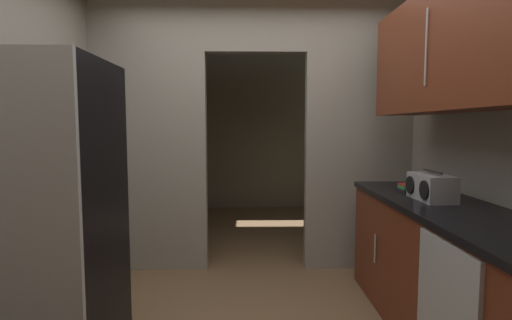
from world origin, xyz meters
TOP-DOWN VIEW (x-y plane):
  - kitchen_partition at (-0.01, 1.51)m, footprint 3.08×0.12m
  - adjoining_room_shell at (0.00, 3.44)m, footprint 3.08×2.91m
  - refrigerator at (-1.15, -0.26)m, footprint 0.76×0.71m
  - lower_cabinet_run at (1.23, 0.13)m, footprint 0.63×2.11m
  - upper_cabinet_counterside at (1.23, 0.13)m, footprint 0.36×1.90m
  - boombox at (1.19, 0.31)m, footprint 0.21×0.36m
  - book_stack at (1.18, 0.66)m, footprint 0.14×0.16m

SIDE VIEW (x-z plane):
  - lower_cabinet_run at x=1.23m, z-range 0.00..0.90m
  - refrigerator at x=-1.15m, z-range 0.00..1.74m
  - book_stack at x=1.18m, z-range 0.90..0.96m
  - boombox at x=1.19m, z-range 0.89..1.09m
  - adjoining_room_shell at x=0.00m, z-range 0.00..2.66m
  - kitchen_partition at x=-0.01m, z-range 0.09..2.75m
  - upper_cabinet_counterside at x=1.23m, z-range 1.49..2.27m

